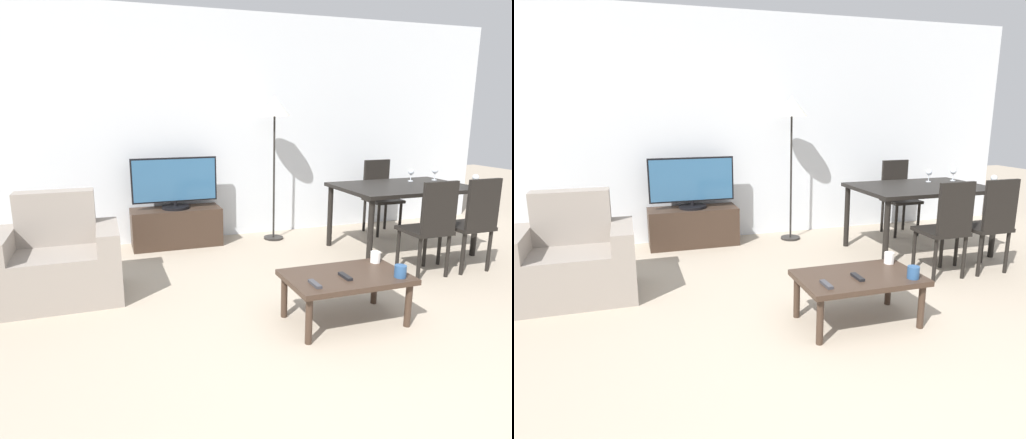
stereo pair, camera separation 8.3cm
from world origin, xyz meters
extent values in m
plane|color=tan|center=(0.00, 0.00, 0.00)|extent=(18.00, 18.00, 0.00)
cube|color=silver|center=(0.00, 3.78, 1.35)|extent=(7.45, 0.06, 2.70)
cube|color=gray|center=(-1.90, 2.23, 0.21)|extent=(0.65, 0.70, 0.42)
cube|color=gray|center=(-1.90, 2.48, 0.66)|extent=(0.65, 0.20, 0.46)
cube|color=gray|center=(-2.31, 2.23, 0.30)|extent=(0.18, 0.70, 0.60)
cube|color=gray|center=(-1.49, 2.23, 0.30)|extent=(0.18, 0.70, 0.60)
cube|color=#38281E|center=(-0.71, 3.50, 0.22)|extent=(1.03, 0.41, 0.45)
cylinder|color=black|center=(-0.71, 3.50, 0.46)|extent=(0.32, 0.32, 0.03)
cylinder|color=black|center=(-0.71, 3.50, 0.50)|extent=(0.04, 0.04, 0.05)
cube|color=black|center=(-0.71, 3.50, 0.78)|extent=(0.98, 0.04, 0.51)
cube|color=#2D5B84|center=(-0.71, 3.48, 0.78)|extent=(0.94, 0.01, 0.48)
cube|color=#38281E|center=(0.17, 1.08, 0.36)|extent=(0.91, 0.55, 0.04)
cylinder|color=#38281E|center=(-0.24, 0.86, 0.17)|extent=(0.05, 0.05, 0.34)
cylinder|color=#38281E|center=(0.57, 0.86, 0.17)|extent=(0.05, 0.05, 0.34)
cylinder|color=#38281E|center=(-0.24, 1.30, 0.17)|extent=(0.05, 0.05, 0.34)
cylinder|color=#38281E|center=(0.57, 1.30, 0.17)|extent=(0.05, 0.05, 0.34)
cube|color=black|center=(1.66, 2.49, 0.73)|extent=(1.44, 0.97, 0.04)
cylinder|color=black|center=(1.00, 2.06, 0.36)|extent=(0.06, 0.06, 0.71)
cylinder|color=black|center=(2.32, 2.06, 0.36)|extent=(0.06, 0.06, 0.71)
cylinder|color=black|center=(1.00, 2.91, 0.36)|extent=(0.06, 0.06, 0.71)
cylinder|color=black|center=(2.32, 2.91, 0.36)|extent=(0.06, 0.06, 0.71)
cube|color=black|center=(1.41, 1.77, 0.44)|extent=(0.40, 0.40, 0.04)
cylinder|color=black|center=(1.25, 1.93, 0.21)|extent=(0.04, 0.04, 0.42)
cylinder|color=black|center=(1.57, 1.93, 0.21)|extent=(0.04, 0.04, 0.42)
cylinder|color=black|center=(1.25, 1.61, 0.21)|extent=(0.04, 0.04, 0.42)
cylinder|color=black|center=(1.57, 1.61, 0.21)|extent=(0.04, 0.04, 0.42)
cube|color=black|center=(1.41, 1.59, 0.70)|extent=(0.37, 0.04, 0.48)
cube|color=black|center=(1.91, 3.20, 0.44)|extent=(0.40, 0.40, 0.04)
cylinder|color=black|center=(1.75, 3.04, 0.21)|extent=(0.04, 0.04, 0.42)
cylinder|color=black|center=(2.07, 3.04, 0.21)|extent=(0.04, 0.04, 0.42)
cylinder|color=black|center=(1.75, 3.36, 0.21)|extent=(0.04, 0.04, 0.42)
cylinder|color=black|center=(2.07, 3.36, 0.21)|extent=(0.04, 0.04, 0.42)
cube|color=black|center=(1.91, 3.38, 0.70)|extent=(0.37, 0.04, 0.48)
cube|color=black|center=(1.91, 1.77, 0.44)|extent=(0.40, 0.40, 0.04)
cylinder|color=black|center=(1.75, 1.93, 0.21)|extent=(0.04, 0.04, 0.42)
cylinder|color=black|center=(2.07, 1.93, 0.21)|extent=(0.04, 0.04, 0.42)
cylinder|color=black|center=(1.75, 1.61, 0.21)|extent=(0.04, 0.04, 0.42)
cylinder|color=black|center=(2.07, 1.61, 0.21)|extent=(0.04, 0.04, 0.42)
cube|color=black|center=(1.91, 1.59, 0.70)|extent=(0.37, 0.04, 0.48)
cylinder|color=black|center=(0.48, 3.40, 0.01)|extent=(0.24, 0.24, 0.02)
cylinder|color=black|center=(0.48, 3.40, 0.76)|extent=(0.02, 0.02, 1.47)
cone|color=white|center=(0.48, 3.40, 1.61)|extent=(0.36, 0.36, 0.23)
cube|color=#38383D|center=(-0.15, 0.96, 0.39)|extent=(0.04, 0.15, 0.02)
cube|color=black|center=(0.13, 1.02, 0.39)|extent=(0.04, 0.15, 0.02)
cylinder|color=white|center=(0.53, 1.25, 0.42)|extent=(0.08, 0.08, 0.09)
cylinder|color=navy|center=(0.51, 0.90, 0.42)|extent=(0.09, 0.09, 0.09)
cylinder|color=silver|center=(2.30, 2.11, 0.76)|extent=(0.06, 0.06, 0.01)
cylinder|color=silver|center=(2.30, 2.11, 0.79)|extent=(0.01, 0.01, 0.07)
sphere|color=silver|center=(2.30, 2.11, 0.86)|extent=(0.07, 0.07, 0.07)
cylinder|color=silver|center=(1.93, 2.71, 0.76)|extent=(0.06, 0.06, 0.01)
cylinder|color=silver|center=(1.93, 2.71, 0.79)|extent=(0.01, 0.01, 0.07)
sphere|color=silver|center=(1.93, 2.71, 0.86)|extent=(0.07, 0.07, 0.07)
cylinder|color=silver|center=(2.26, 2.70, 0.76)|extent=(0.06, 0.06, 0.01)
cylinder|color=silver|center=(2.26, 2.70, 0.79)|extent=(0.01, 0.01, 0.07)
sphere|color=silver|center=(2.26, 2.70, 0.86)|extent=(0.07, 0.07, 0.07)
camera|label=1|loc=(-1.50, -1.73, 1.56)|focal=32.00mm
camera|label=2|loc=(-1.42, -1.75, 1.56)|focal=32.00mm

